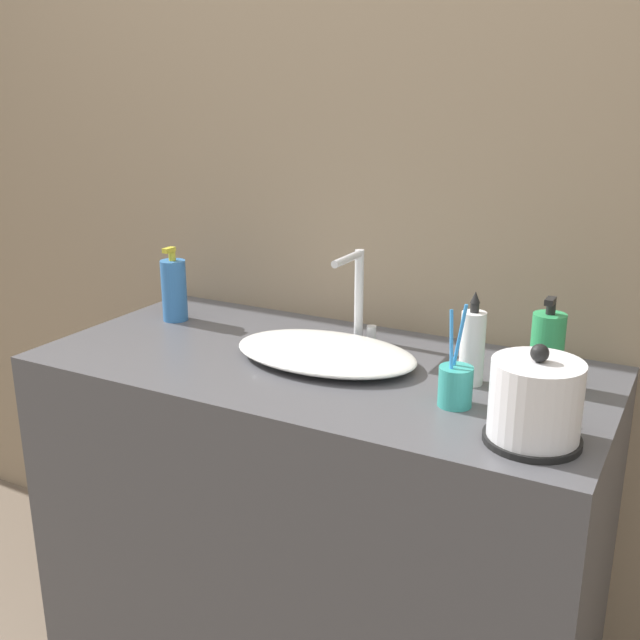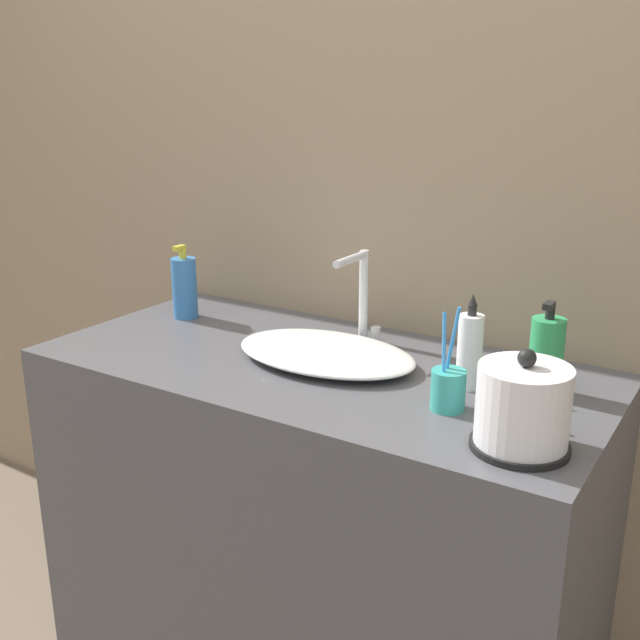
# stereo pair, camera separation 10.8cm
# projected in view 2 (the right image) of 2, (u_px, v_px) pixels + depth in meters

# --- Properties ---
(wall_back) EXTENTS (6.00, 0.04, 2.60)m
(wall_back) POSITION_uv_depth(u_px,v_px,m) (391.00, 157.00, 1.82)
(wall_back) COLOR gray
(wall_back) RESTS_ON ground_plane
(vanity_counter) EXTENTS (1.28, 0.61, 0.87)m
(vanity_counter) POSITION_uv_depth(u_px,v_px,m) (319.00, 530.00, 1.81)
(vanity_counter) COLOR #4C4C51
(vanity_counter) RESTS_ON ground_plane
(sink_basin) EXTENTS (0.43, 0.27, 0.04)m
(sink_basin) POSITION_uv_depth(u_px,v_px,m) (325.00, 353.00, 1.68)
(sink_basin) COLOR white
(sink_basin) RESTS_ON vanity_counter
(faucet) EXTENTS (0.06, 0.14, 0.22)m
(faucet) POSITION_uv_depth(u_px,v_px,m) (362.00, 293.00, 1.78)
(faucet) COLOR silver
(faucet) RESTS_ON vanity_counter
(electric_kettle) EXTENTS (0.17, 0.17, 0.18)m
(electric_kettle) POSITION_uv_depth(u_px,v_px,m) (522.00, 411.00, 1.26)
(electric_kettle) COLOR black
(electric_kettle) RESTS_ON vanity_counter
(toothbrush_cup) EXTENTS (0.07, 0.07, 0.20)m
(toothbrush_cup) POSITION_uv_depth(u_px,v_px,m) (448.00, 388.00, 1.43)
(toothbrush_cup) COLOR teal
(toothbrush_cup) RESTS_ON vanity_counter
(lotion_bottle) EXTENTS (0.07, 0.07, 0.20)m
(lotion_bottle) POSITION_uv_depth(u_px,v_px,m) (184.00, 287.00, 1.99)
(lotion_bottle) COLOR #3370B7
(lotion_bottle) RESTS_ON vanity_counter
(shampoo_bottle) EXTENTS (0.07, 0.07, 0.19)m
(shampoo_bottle) POSITION_uv_depth(u_px,v_px,m) (546.00, 355.00, 1.49)
(shampoo_bottle) COLOR #2D9956
(shampoo_bottle) RESTS_ON vanity_counter
(mouthwash_bottle) EXTENTS (0.05, 0.05, 0.20)m
(mouthwash_bottle) POSITION_uv_depth(u_px,v_px,m) (470.00, 350.00, 1.52)
(mouthwash_bottle) COLOR white
(mouthwash_bottle) RESTS_ON vanity_counter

